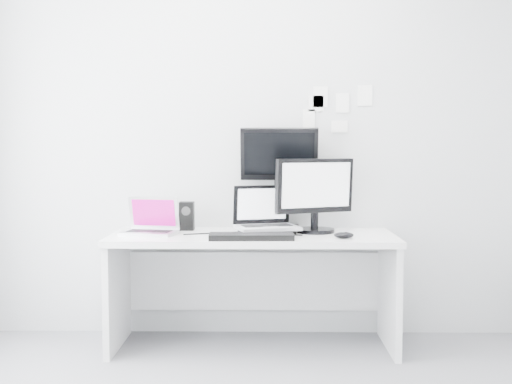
% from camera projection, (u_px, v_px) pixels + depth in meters
% --- Properties ---
extents(back_wall, '(3.60, 0.00, 3.60)m').
position_uv_depth(back_wall, '(254.00, 137.00, 4.53)').
color(back_wall, '#B9BBBD').
rests_on(back_wall, ground).
extents(desk, '(1.80, 0.70, 0.73)m').
position_uv_depth(desk, '(253.00, 291.00, 4.25)').
color(desk, white).
rests_on(desk, ground).
extents(macbook, '(0.37, 0.31, 0.25)m').
position_uv_depth(macbook, '(149.00, 215.00, 4.19)').
color(macbook, '#AAABAF').
rests_on(macbook, desk).
extents(speaker, '(0.10, 0.10, 0.19)m').
position_uv_depth(speaker, '(187.00, 216.00, 4.42)').
color(speaker, black).
rests_on(speaker, desk).
extents(dell_laptop, '(0.45, 0.39, 0.32)m').
position_uv_depth(dell_laptop, '(267.00, 209.00, 4.21)').
color(dell_laptop, '#A2A4A9').
rests_on(dell_laptop, desk).
extents(rear_monitor, '(0.51, 0.19, 0.70)m').
position_uv_depth(rear_monitor, '(279.00, 177.00, 4.45)').
color(rear_monitor, black).
rests_on(rear_monitor, desk).
extents(samsung_monitor, '(0.60, 0.45, 0.50)m').
position_uv_depth(samsung_monitor, '(315.00, 194.00, 4.29)').
color(samsung_monitor, black).
rests_on(samsung_monitor, desk).
extents(keyboard, '(0.51, 0.20, 0.03)m').
position_uv_depth(keyboard, '(251.00, 236.00, 3.99)').
color(keyboard, black).
rests_on(keyboard, desk).
extents(mouse, '(0.12, 0.08, 0.04)m').
position_uv_depth(mouse, '(344.00, 235.00, 4.03)').
color(mouse, black).
rests_on(mouse, desk).
extents(wall_note_0, '(0.10, 0.00, 0.14)m').
position_uv_depth(wall_note_0, '(320.00, 97.00, 4.49)').
color(wall_note_0, white).
rests_on(wall_note_0, back_wall).
extents(wall_note_1, '(0.09, 0.00, 0.13)m').
position_uv_depth(wall_note_1, '(343.00, 103.00, 4.49)').
color(wall_note_1, white).
rests_on(wall_note_1, back_wall).
extents(wall_note_2, '(0.10, 0.00, 0.14)m').
position_uv_depth(wall_note_2, '(365.00, 95.00, 4.49)').
color(wall_note_2, white).
rests_on(wall_note_2, back_wall).
extents(wall_note_3, '(0.11, 0.00, 0.08)m').
position_uv_depth(wall_note_3, '(339.00, 127.00, 4.51)').
color(wall_note_3, white).
rests_on(wall_note_3, back_wall).
extents(wall_note_4, '(0.08, 0.00, 0.13)m').
position_uv_depth(wall_note_4, '(309.00, 119.00, 4.51)').
color(wall_note_4, white).
rests_on(wall_note_4, back_wall).
extents(wall_note_5, '(0.10, 0.00, 0.11)m').
position_uv_depth(wall_note_5, '(316.00, 103.00, 4.50)').
color(wall_note_5, white).
rests_on(wall_note_5, back_wall).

